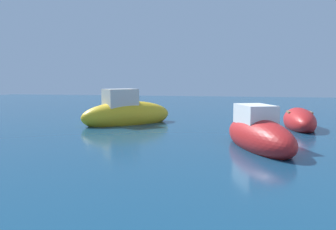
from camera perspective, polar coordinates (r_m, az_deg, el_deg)
The scene contains 3 objects.
moored_boat_1 at distance 16.77m, azimuth -6.96°, elevation 0.21°, with size 4.43×4.51×2.04m.
moored_boat_4 at distance 16.37m, azimuth 21.18°, elevation -0.90°, with size 1.29×3.89×1.16m.
moored_boat_5 at distance 11.25m, azimuth 14.95°, elevation -3.17°, with size 2.74×4.36×1.63m.
Camera 1 is at (-7.00, -4.24, 2.17)m, focal length 36.25 mm.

